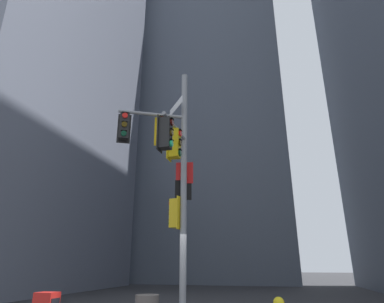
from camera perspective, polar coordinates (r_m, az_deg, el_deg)
The scene contains 3 objects.
building_tower_left at distance 31.36m, azimuth -28.66°, elevation 18.68°, with size 15.43×15.43×39.26m, color slate.
building_mid_block at distance 37.83m, azimuth 4.18°, elevation 7.00°, with size 14.44×14.44×36.53m, color #4C5460.
signal_pole_assembly at distance 11.35m, azimuth -4.03°, elevation -1.86°, with size 2.57×2.66×8.72m.
Camera 1 is at (3.04, -10.83, 1.55)m, focal length 30.18 mm.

